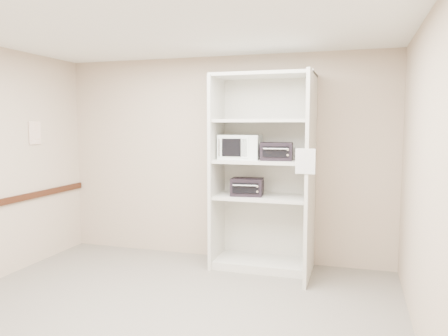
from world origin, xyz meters
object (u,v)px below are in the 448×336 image
(shelving_unit, at_px, (267,179))
(microwave, at_px, (240,147))
(toaster_oven_lower, at_px, (247,187))
(toaster_oven_upper, at_px, (277,151))

(shelving_unit, xyz_separation_m, microwave, (-0.35, 0.06, 0.39))
(shelving_unit, height_order, microwave, shelving_unit)
(toaster_oven_lower, bearing_deg, microwave, 134.90)
(toaster_oven_lower, bearing_deg, shelving_unit, 3.17)
(shelving_unit, xyz_separation_m, toaster_oven_lower, (-0.24, -0.04, -0.10))
(microwave, xyz_separation_m, toaster_oven_upper, (0.48, -0.10, -0.04))
(toaster_oven_lower, bearing_deg, toaster_oven_upper, -6.18)
(shelving_unit, bearing_deg, toaster_oven_lower, -171.00)
(microwave, relative_size, toaster_oven_lower, 1.31)
(microwave, distance_m, toaster_oven_upper, 0.49)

